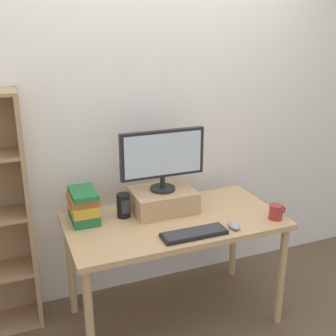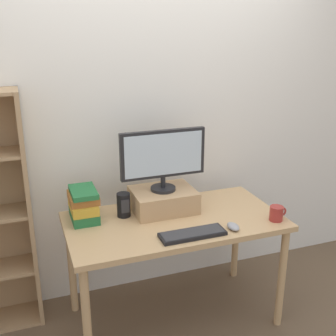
{
  "view_description": "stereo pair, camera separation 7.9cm",
  "coord_description": "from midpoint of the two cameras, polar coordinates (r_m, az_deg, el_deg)",
  "views": [
    {
      "loc": [
        -0.94,
        -2.24,
        1.92
      ],
      "look_at": [
        -0.02,
        0.06,
        1.07
      ],
      "focal_mm": 45.0,
      "sensor_mm": 36.0,
      "label": 1
    },
    {
      "loc": [
        -0.87,
        -2.27,
        1.92
      ],
      "look_at": [
        -0.02,
        0.06,
        1.07
      ],
      "focal_mm": 45.0,
      "sensor_mm": 36.0,
      "label": 2
    }
  ],
  "objects": [
    {
      "name": "computer_monitor",
      "position": [
        2.69,
        0.17,
        1.55
      ],
      "size": [
        0.56,
        0.16,
        0.4
      ],
      "color": "black",
      "rests_on": "riser_box"
    },
    {
      "name": "book_stack",
      "position": [
        2.7,
        -10.55,
        -4.91
      ],
      "size": [
        0.18,
        0.26,
        0.2
      ],
      "color": "#236B38",
      "rests_on": "desk"
    },
    {
      "name": "coffee_mug",
      "position": [
        2.76,
        15.31,
        -5.95
      ],
      "size": [
        0.12,
        0.09,
        0.09
      ],
      "color": "#9E2D28",
      "rests_on": "desk"
    },
    {
      "name": "desk_speaker",
      "position": [
        2.71,
        -5.19,
        -5.0
      ],
      "size": [
        0.09,
        0.09,
        0.16
      ],
      "color": "black",
      "rests_on": "desk"
    },
    {
      "name": "keyboard",
      "position": [
        2.5,
        4.26,
        -8.9
      ],
      "size": [
        0.39,
        0.13,
        0.02
      ],
      "color": "black",
      "rests_on": "desk"
    },
    {
      "name": "ground_plane",
      "position": [
        3.1,
        1.57,
        -19.41
      ],
      "size": [
        12.0,
        12.0,
        0.0
      ],
      "primitive_type": "plane",
      "color": "brown"
    },
    {
      "name": "back_wall",
      "position": [
        3.0,
        -1.96,
        6.95
      ],
      "size": [
        7.0,
        0.08,
        2.6
      ],
      "color": "silver",
      "rests_on": "ground_plane"
    },
    {
      "name": "computer_mouse",
      "position": [
        2.6,
        9.7,
        -7.83
      ],
      "size": [
        0.06,
        0.1,
        0.04
      ],
      "color": "#99999E",
      "rests_on": "desk"
    },
    {
      "name": "desk",
      "position": [
        2.74,
        1.69,
        -8.43
      ],
      "size": [
        1.37,
        0.72,
        0.74
      ],
      "color": "tan",
      "rests_on": "ground_plane"
    },
    {
      "name": "riser_box",
      "position": [
        2.8,
        0.15,
        -4.34
      ],
      "size": [
        0.41,
        0.32,
        0.14
      ],
      "color": "tan",
      "rests_on": "desk"
    }
  ]
}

